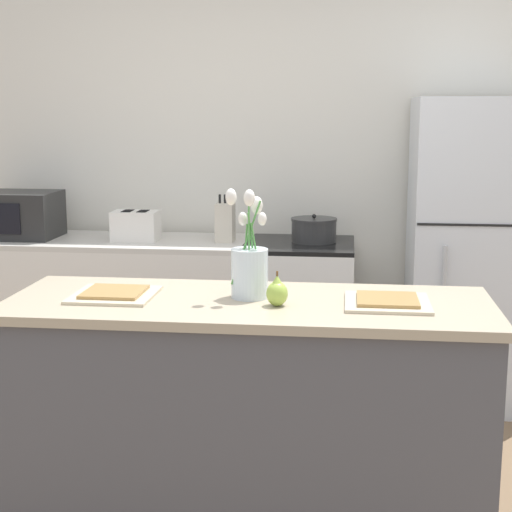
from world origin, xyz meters
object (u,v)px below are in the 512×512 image
object	(u,v)px
plate_setting_left	(115,294)
cooking_pot	(314,230)
stove_range	(300,319)
knife_block	(225,222)
toaster	(136,226)
refrigerator	(472,253)
flower_vase	(249,265)
plate_setting_right	(387,301)
microwave	(16,215)
pear_figurine	(277,292)

from	to	relation	value
plate_setting_left	cooking_pot	size ratio (longest dim) A/B	1.16
stove_range	knife_block	world-z (taller)	knife_block
toaster	refrigerator	bearing A→B (deg)	0.89
toaster	flower_vase	bearing A→B (deg)	-60.79
flower_vase	toaster	xyz separation A→B (m)	(-0.85, 1.53, -0.09)
plate_setting_right	toaster	distance (m)	2.08
plate_setting_left	knife_block	bearing A→B (deg)	83.81
flower_vase	refrigerator	bearing A→B (deg)	55.94
stove_range	cooking_pot	world-z (taller)	cooking_pot
flower_vase	plate_setting_left	xyz separation A→B (m)	(-0.51, -0.04, -0.11)
flower_vase	plate_setting_left	size ratio (longest dim) A/B	1.35
plate_setting_right	plate_setting_left	bearing A→B (deg)	180.00
flower_vase	cooking_pot	world-z (taller)	flower_vase
plate_setting_right	toaster	size ratio (longest dim) A/B	1.09
refrigerator	plate_setting_left	xyz separation A→B (m)	(-1.56, -1.60, 0.10)
microwave	knife_block	distance (m)	1.25
stove_range	refrigerator	world-z (taller)	refrigerator
stove_range	knife_block	bearing A→B (deg)	-179.58
plate_setting_left	knife_block	distance (m)	1.60
refrigerator	flower_vase	bearing A→B (deg)	-124.06
flower_vase	knife_block	size ratio (longest dim) A/B	1.53
pear_figurine	toaster	world-z (taller)	pear_figurine
plate_setting_left	microwave	bearing A→B (deg)	124.02
flower_vase	microwave	xyz separation A→B (m)	(-1.58, 1.55, -0.04)
toaster	knife_block	bearing A→B (deg)	2.85
plate_setting_left	microwave	size ratio (longest dim) A/B	0.64
pear_figurine	plate_setting_left	world-z (taller)	pear_figurine
refrigerator	toaster	bearing A→B (deg)	-179.11
toaster	plate_setting_right	bearing A→B (deg)	-48.95
stove_range	microwave	world-z (taller)	microwave
pear_figurine	plate_setting_right	xyz separation A→B (m)	(0.40, 0.07, -0.04)
pear_figurine	cooking_pot	size ratio (longest dim) A/B	0.48
stove_range	toaster	world-z (taller)	toaster
stove_range	flower_vase	world-z (taller)	flower_vase
pear_figurine	plate_setting_right	size ratio (longest dim) A/B	0.42
stove_range	refrigerator	xyz separation A→B (m)	(0.95, 0.00, 0.41)
plate_setting_right	cooking_pot	xyz separation A→B (m)	(-0.34, 1.64, 0.01)
pear_figurine	stove_range	bearing A→B (deg)	90.47
refrigerator	knife_block	distance (m)	1.39
stove_range	plate_setting_left	size ratio (longest dim) A/B	2.92
flower_vase	toaster	distance (m)	1.75
cooking_pot	knife_block	distance (m)	0.51
stove_range	toaster	xyz separation A→B (m)	(-0.95, -0.03, 0.53)
toaster	cooking_pot	size ratio (longest dim) A/B	1.06
pear_figurine	microwave	size ratio (longest dim) A/B	0.27
flower_vase	cooking_pot	xyz separation A→B (m)	(0.17, 1.60, -0.11)
stove_range	plate_setting_right	size ratio (longest dim) A/B	2.92
microwave	knife_block	size ratio (longest dim) A/B	1.78
refrigerator	cooking_pot	size ratio (longest dim) A/B	6.47
microwave	knife_block	xyz separation A→B (m)	(1.25, -0.00, -0.02)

